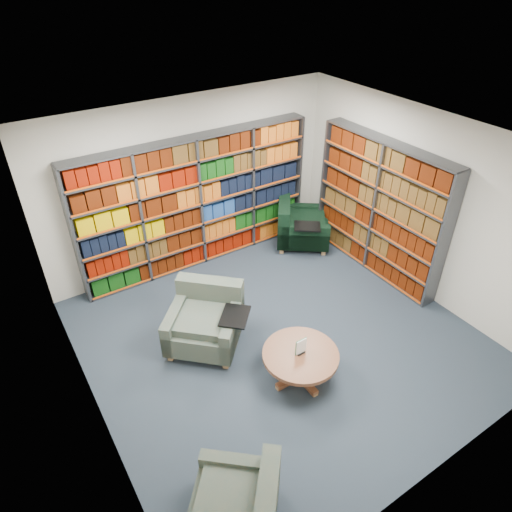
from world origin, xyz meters
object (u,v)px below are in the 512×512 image
chair_teal_front (242,507)px  coffee_table (300,358)px  chair_green_right (298,227)px  chair_teal_left (207,320)px

chair_teal_front → coffee_table: bearing=36.1°
chair_green_right → coffee_table: (-1.94, -2.58, 0.02)m
chair_teal_left → coffee_table: 1.42m
chair_teal_front → chair_teal_left: bearing=69.5°
chair_teal_left → chair_teal_front: chair_teal_left is taller
chair_green_right → chair_teal_front: 5.08m
chair_green_right → chair_teal_front: (-3.47, -3.70, -0.04)m
chair_teal_left → chair_green_right: chair_teal_left is taller
coffee_table → chair_teal_front: bearing=-143.9°
chair_teal_left → coffee_table: (0.64, -1.27, 0.02)m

